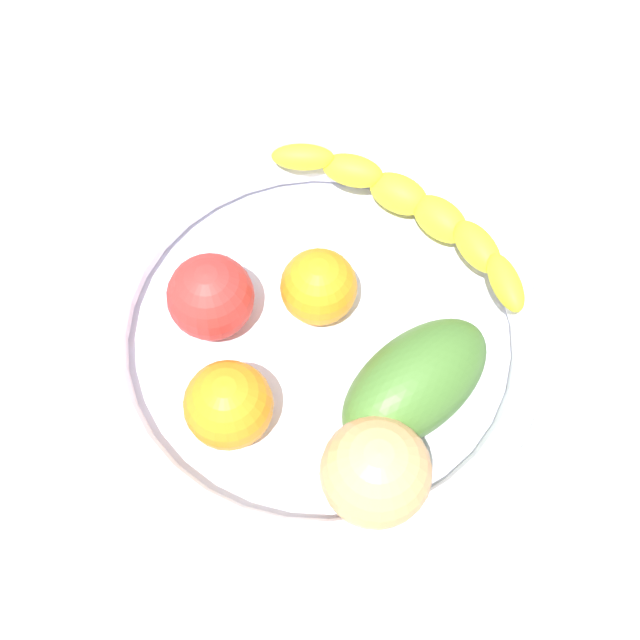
{
  "coord_description": "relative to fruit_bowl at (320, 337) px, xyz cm",
  "views": [
    {
      "loc": [
        -21.08,
        22.84,
        65.43
      ],
      "look_at": [
        0.0,
        0.0,
        8.49
      ],
      "focal_mm": 47.46,
      "sensor_mm": 36.0,
      "label": 1
    }
  ],
  "objects": [
    {
      "name": "fruit_bowl",
      "position": [
        0.0,
        0.0,
        0.0
      ],
      "size": [
        35.33,
        35.33,
        5.12
      ],
      "color": "white",
      "rests_on": "kitchen_counter"
    },
    {
      "name": "tomato_red",
      "position": [
        7.45,
        4.41,
        3.28
      ],
      "size": [
        6.83,
        6.83,
        6.83
      ],
      "primitive_type": "sphere",
      "color": "red",
      "rests_on": "fruit_bowl"
    },
    {
      "name": "kitchen_counter",
      "position": [
        0.0,
        0.0,
        -4.13
      ],
      "size": [
        120.0,
        120.0,
        3.0
      ],
      "primitive_type": "cube",
      "color": "#97A08E",
      "rests_on": "ground"
    },
    {
      "name": "orange_mid_left",
      "position": [
        2.06,
        -2.08,
        2.92
      ],
      "size": [
        6.12,
        6.12,
        6.12
      ],
      "primitive_type": "sphere",
      "color": "orange",
      "rests_on": "fruit_bowl"
    },
    {
      "name": "banana_draped_left",
      "position": [
        1.46,
        -12.98,
        2.77
      ],
      "size": [
        25.61,
        8.43,
        4.6
      ],
      "color": "yellow",
      "rests_on": "fruit_bowl"
    },
    {
      "name": "orange_front",
      "position": [
        0.27,
        9.78,
        3.16
      ],
      "size": [
        6.59,
        6.59,
        6.59
      ],
      "primitive_type": "sphere",
      "color": "orange",
      "rests_on": "fruit_bowl"
    },
    {
      "name": "mango_green",
      "position": [
        -8.89,
        -0.66,
        3.41
      ],
      "size": [
        8.5,
        13.71,
        7.09
      ],
      "primitive_type": "ellipsoid",
      "rotation": [
        0.0,
        0.0,
        4.6
      ],
      "color": "#4A7C31",
      "rests_on": "fruit_bowl"
    },
    {
      "name": "peach_blush",
      "position": [
        -11.25,
        6.53,
        3.77
      ],
      "size": [
        7.81,
        7.81,
        7.81
      ],
      "primitive_type": "sphere",
      "color": "#F1AA68",
      "rests_on": "fruit_bowl"
    }
  ]
}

